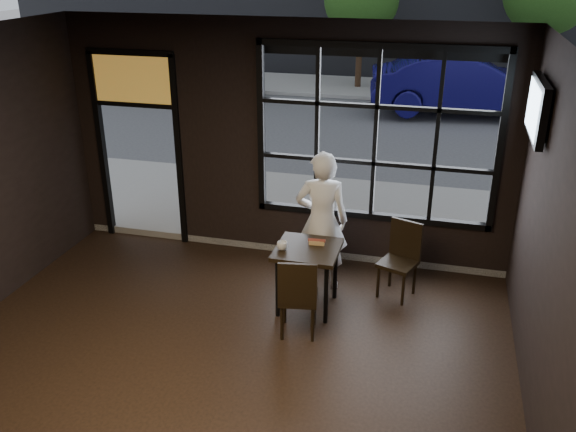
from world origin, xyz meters
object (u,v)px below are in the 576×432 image
(cafe_table, at_px, (307,277))
(chair_near, at_px, (299,294))
(navy_car, at_px, (462,84))
(man, at_px, (322,221))

(cafe_table, relative_size, chair_near, 0.83)
(chair_near, distance_m, navy_car, 10.68)
(chair_near, xyz_separation_m, man, (0.02, 1.09, 0.41))
(man, relative_size, navy_car, 0.39)
(man, bearing_deg, navy_car, -109.60)
(cafe_table, relative_size, man, 0.44)
(chair_near, distance_m, man, 1.17)
(man, xyz_separation_m, navy_car, (1.69, 9.44, -0.04))
(man, bearing_deg, chair_near, 79.31)
(chair_near, xyz_separation_m, navy_car, (1.71, 10.53, 0.38))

